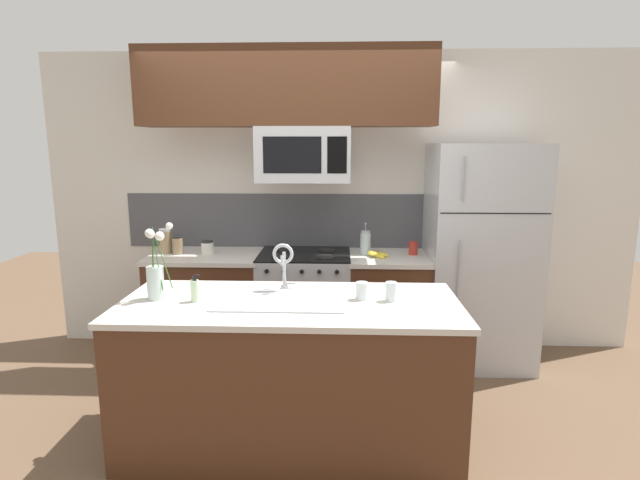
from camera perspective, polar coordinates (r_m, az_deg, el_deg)
ground_plane at (r=3.66m, az=-2.73°, el=-18.93°), size 10.00×10.00×0.00m
rear_partition at (r=4.48m, az=2.38°, el=4.19°), size 5.20×0.10×2.60m
splash_band at (r=4.45m, az=-1.51°, el=2.21°), size 3.22×0.01×0.48m
back_counter_left at (r=4.43m, az=-12.64°, el=-7.32°), size 0.94×0.65×0.91m
back_counter_right at (r=4.31m, az=7.71°, el=-7.68°), size 0.68×0.65×0.91m
stove_range at (r=4.30m, az=-1.74°, el=-7.56°), size 0.76×0.64×0.93m
microwave at (r=4.06m, az=-1.87°, el=9.74°), size 0.74×0.40×0.43m
upper_cabinet_band at (r=4.06m, az=-3.86°, el=17.02°), size 2.31×0.34×0.60m
refrigerator at (r=4.34m, az=17.72°, el=-1.70°), size 0.85×0.74×1.83m
storage_jar_tall at (r=4.43m, az=-17.24°, el=-0.09°), size 0.10×0.10×0.21m
storage_jar_medium at (r=4.36m, az=-15.96°, el=-0.56°), size 0.09×0.09×0.15m
storage_jar_short at (r=4.32m, az=-12.74°, el=-0.83°), size 0.10×0.10×0.11m
banana_bunch at (r=4.12m, az=6.65°, el=-1.66°), size 0.19×0.15×0.08m
french_press at (r=4.21m, az=5.20°, el=-0.27°), size 0.09×0.09×0.27m
coffee_tin at (r=4.25m, az=10.60°, el=-0.93°), size 0.08×0.08×0.11m
island_counter at (r=3.14m, az=-3.45°, el=-14.88°), size 2.01×0.85×0.91m
kitchen_sink at (r=3.00m, az=-4.61°, el=-8.20°), size 0.76×0.44×0.16m
sink_faucet at (r=3.14m, az=-4.20°, el=-2.29°), size 0.14×0.14×0.31m
dish_soap_bottle at (r=3.03m, az=-14.10°, el=-5.61°), size 0.06×0.05×0.16m
drinking_glass at (r=2.99m, az=4.81°, el=-5.81°), size 0.07×0.07×0.11m
spare_glass at (r=2.98m, az=8.14°, el=-5.87°), size 0.07×0.07×0.12m
flower_vase at (r=3.12m, az=-18.27°, el=-4.00°), size 0.17×0.10×0.46m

